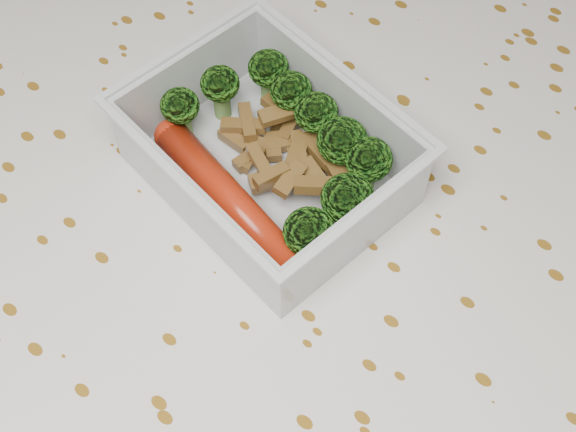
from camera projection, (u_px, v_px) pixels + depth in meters
The scene contains 6 objects.
dining_table at pixel (287, 300), 0.55m from camera, with size 1.40×0.90×0.75m.
tablecloth at pixel (287, 265), 0.51m from camera, with size 1.46×0.96×0.19m.
lunch_container at pixel (268, 161), 0.48m from camera, with size 0.18×0.15×0.06m.
broccoli_florets at pixel (303, 141), 0.48m from camera, with size 0.15×0.10×0.04m.
meat_pile at pixel (285, 152), 0.49m from camera, with size 0.10×0.07×0.03m.
sausage at pixel (228, 200), 0.47m from camera, with size 0.14×0.05×0.02m.
Camera 1 is at (0.15, -0.19, 1.17)m, focal length 50.00 mm.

